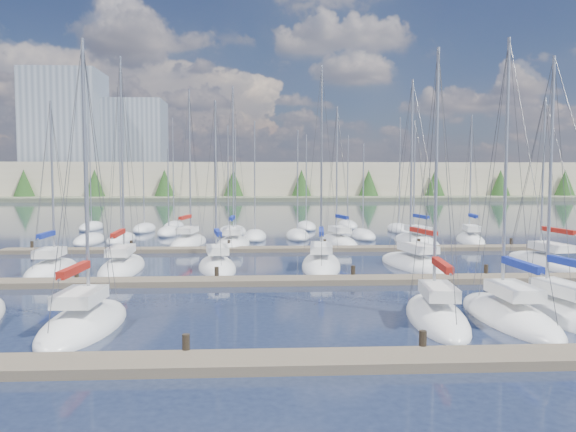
{
  "coord_description": "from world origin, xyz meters",
  "views": [
    {
      "loc": [
        -1.59,
        -15.56,
        6.07
      ],
      "look_at": [
        0.0,
        14.0,
        4.0
      ],
      "focal_mm": 35.0,
      "sensor_mm": 36.0,
      "label": 1
    }
  ],
  "objects": [
    {
      "name": "ground",
      "position": [
        0.0,
        60.0,
        0.0
      ],
      "size": [
        400.0,
        400.0,
        0.0
      ],
      "primitive_type": "plane",
      "color": "#212A42",
      "rests_on": "ground"
    },
    {
      "name": "dock_near",
      "position": [
        0.0,
        2.01,
        0.15
      ],
      "size": [
        44.0,
        1.93,
        1.1
      ],
      "color": "#6B5E4C",
      "rests_on": "ground"
    },
    {
      "name": "dock_mid",
      "position": [
        0.0,
        16.01,
        0.15
      ],
      "size": [
        44.0,
        1.93,
        1.1
      ],
      "color": "#6B5E4C",
      "rests_on": "ground"
    },
    {
      "name": "dock_far",
      "position": [
        0.0,
        30.01,
        0.15
      ],
      "size": [
        44.0,
        1.93,
        1.1
      ],
      "color": "#6B5E4C",
      "rests_on": "ground"
    },
    {
      "name": "sailboat_q",
      "position": [
        12.91,
        34.92,
        0.17
      ],
      "size": [
        3.76,
        8.51,
        11.99
      ],
      "rotation": [
        0.0,
        0.0,
        0.11
      ],
      "color": "white",
      "rests_on": "ground"
    },
    {
      "name": "sailboat_k",
      "position": [
        2.67,
        21.86,
        0.18
      ],
      "size": [
        3.59,
        9.76,
        14.34
      ],
      "rotation": [
        0.0,
        0.0,
        -0.11
      ],
      "color": "white",
      "rests_on": "ground"
    },
    {
      "name": "sailboat_e",
      "position": [
        9.03,
        7.33,
        0.18
      ],
      "size": [
        2.65,
        7.95,
        12.69
      ],
      "rotation": [
        0.0,
        0.0,
        0.01
      ],
      "color": "white",
      "rests_on": "ground"
    },
    {
      "name": "sailboat_i",
      "position": [
        -10.45,
        21.21,
        0.19
      ],
      "size": [
        3.02,
        9.15,
        14.65
      ],
      "rotation": [
        0.0,
        0.0,
        0.05
      ],
      "color": "white",
      "rests_on": "ground"
    },
    {
      "name": "sailboat_o",
      "position": [
        -3.79,
        33.72,
        0.19
      ],
      "size": [
        3.2,
        8.03,
        14.79
      ],
      "rotation": [
        0.0,
        0.0,
        -0.04
      ],
      "color": "white",
      "rests_on": "ground"
    },
    {
      "name": "sailboat_m",
      "position": [
        18.16,
        21.51,
        0.17
      ],
      "size": [
        3.62,
        9.04,
        12.25
      ],
      "rotation": [
        0.0,
        0.0,
        0.1
      ],
      "color": "white",
      "rests_on": "ground"
    },
    {
      "name": "sailboat_d",
      "position": [
        5.92,
        7.36,
        0.19
      ],
      "size": [
        3.11,
        7.56,
        12.24
      ],
      "rotation": [
        0.0,
        0.0,
        -0.11
      ],
      "color": "white",
      "rests_on": "ground"
    },
    {
      "name": "sailboat_j",
      "position": [
        -4.28,
        21.15,
        0.19
      ],
      "size": [
        3.39,
        7.13,
        11.81
      ],
      "rotation": [
        0.0,
        0.0,
        0.15
      ],
      "color": "white",
      "rests_on": "ground"
    },
    {
      "name": "sailboat_p",
      "position": [
        5.71,
        34.74,
        0.19
      ],
      "size": [
        3.78,
        8.02,
        13.17
      ],
      "rotation": [
        0.0,
        0.0,
        0.16
      ],
      "color": "white",
      "rests_on": "ground"
    },
    {
      "name": "sailboat_n",
      "position": [
        -7.82,
        35.0,
        0.2
      ],
      "size": [
        3.68,
        8.42,
        14.66
      ],
      "rotation": [
        0.0,
        0.0,
        -0.15
      ],
      "color": "white",
      "rests_on": "ground"
    },
    {
      "name": "sailboat_l",
      "position": [
        8.97,
        21.42,
        0.17
      ],
      "size": [
        4.44,
        9.26,
        13.37
      ],
      "rotation": [
        0.0,
        0.0,
        0.18
      ],
      "color": "white",
      "rests_on": "ground"
    },
    {
      "name": "sailboat_r",
      "position": [
        18.2,
        35.41,
        0.19
      ],
      "size": [
        3.4,
        7.81,
        12.56
      ],
      "rotation": [
        0.0,
        0.0,
        -0.16
      ],
      "color": "white",
      "rests_on": "ground"
    },
    {
      "name": "sailboat_f",
      "position": [
        11.25,
        7.57,
        0.18
      ],
      "size": [
        3.62,
        8.58,
        12.01
      ],
      "rotation": [
        0.0,
        0.0,
        0.16
      ],
      "color": "white",
      "rests_on": "ground"
    },
    {
      "name": "sailboat_c",
      "position": [
        -8.59,
        7.02,
        0.18
      ],
      "size": [
        3.02,
        7.39,
        12.34
      ],
      "rotation": [
        0.0,
        0.0,
        -0.04
      ],
      "color": "white",
      "rests_on": "ground"
    },
    {
      "name": "sailboat_h",
      "position": [
        -14.61,
        20.26,
        0.18
      ],
      "size": [
        2.68,
        6.76,
        11.59
      ],
      "rotation": [
        0.0,
        0.0,
        0.02
      ],
      "color": "white",
      "rests_on": "ground"
    },
    {
      "name": "distant_boats",
      "position": [
        -4.34,
        43.76,
        0.29
      ],
      "size": [
        36.93,
        20.75,
        13.3
      ],
      "color": "#9EA0A5",
      "rests_on": "ground"
    },
    {
      "name": "shoreline",
      "position": [
        -13.29,
        149.77,
        7.44
      ],
      "size": [
        400.0,
        60.0,
        38.0
      ],
      "color": "#666B51",
      "rests_on": "ground"
    }
  ]
}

